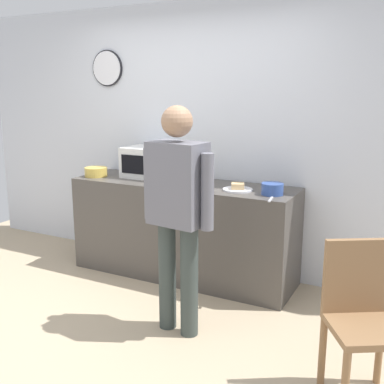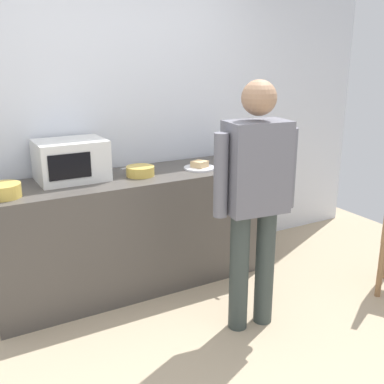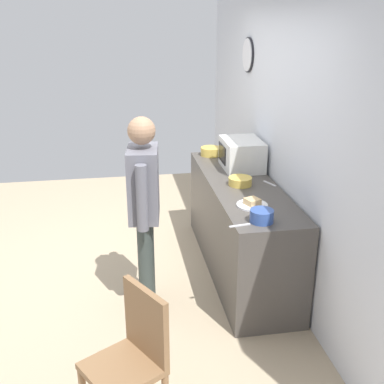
% 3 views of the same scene
% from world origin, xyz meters
% --- Properties ---
extents(ground_plane, '(6.00, 6.00, 0.00)m').
position_xyz_m(ground_plane, '(0.00, 0.00, 0.00)').
color(ground_plane, tan).
extents(back_wall, '(5.40, 0.13, 2.60)m').
position_xyz_m(back_wall, '(-0.00, 1.60, 1.30)').
color(back_wall, silver).
rests_on(back_wall, ground_plane).
extents(kitchen_counter, '(2.16, 0.62, 0.92)m').
position_xyz_m(kitchen_counter, '(0.05, 1.22, 0.46)').
color(kitchen_counter, '#4C4742').
rests_on(kitchen_counter, ground_plane).
extents(microwave, '(0.50, 0.39, 0.30)m').
position_xyz_m(microwave, '(-0.37, 1.33, 1.07)').
color(microwave, silver).
rests_on(microwave, kitchen_counter).
extents(sandwich_plate, '(0.26, 0.26, 0.07)m').
position_xyz_m(sandwich_plate, '(0.64, 1.15, 0.94)').
color(sandwich_plate, white).
rests_on(sandwich_plate, kitchen_counter).
extents(salad_bowl, '(0.18, 0.18, 0.10)m').
position_xyz_m(salad_bowl, '(0.96, 1.13, 0.97)').
color(salad_bowl, '#33519E').
rests_on(salad_bowl, kitchen_counter).
extents(cereal_bowl, '(0.22, 0.22, 0.07)m').
position_xyz_m(cereal_bowl, '(0.13, 1.19, 0.96)').
color(cereal_bowl, gold).
rests_on(cereal_bowl, kitchen_counter).
extents(mixing_bowl, '(0.23, 0.23, 0.09)m').
position_xyz_m(mixing_bowl, '(-0.88, 1.11, 0.97)').
color(mixing_bowl, gold).
rests_on(mixing_bowl, kitchen_counter).
extents(fork_utensil, '(0.05, 0.17, 0.01)m').
position_xyz_m(fork_utensil, '(1.00, 0.95, 0.92)').
color(fork_utensil, silver).
rests_on(fork_utensil, kitchen_counter).
extents(spoon_utensil, '(0.17, 0.08, 0.01)m').
position_xyz_m(spoon_utensil, '(0.14, 1.47, 0.92)').
color(spoon_utensil, silver).
rests_on(spoon_utensil, kitchen_counter).
extents(person_standing, '(0.59, 0.29, 1.68)m').
position_xyz_m(person_standing, '(0.53, 0.27, 0.98)').
color(person_standing, '#353F3C').
rests_on(person_standing, ground_plane).
extents(wooden_chair, '(0.55, 0.55, 0.94)m').
position_xyz_m(wooden_chair, '(1.84, 0.09, 0.52)').
color(wooden_chair, olive).
rests_on(wooden_chair, ground_plane).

